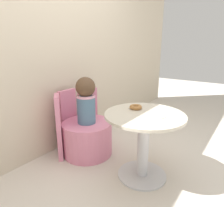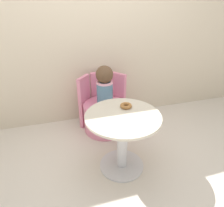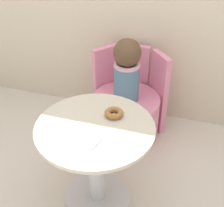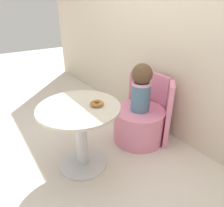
% 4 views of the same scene
% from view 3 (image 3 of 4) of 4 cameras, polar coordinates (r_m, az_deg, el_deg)
% --- Properties ---
extents(ground_plane, '(12.00, 12.00, 0.00)m').
position_cam_3_polar(ground_plane, '(2.37, -3.67, -15.99)').
color(ground_plane, beige).
extents(round_table, '(0.73, 0.73, 0.65)m').
position_cam_3_polar(round_table, '(2.02, -2.95, -8.72)').
color(round_table, silver).
rests_on(round_table, ground_plane).
extents(tub_chair, '(0.57, 0.57, 0.39)m').
position_cam_3_polar(tub_chair, '(2.71, 2.46, -2.44)').
color(tub_chair, pink).
rests_on(tub_chair, ground_plane).
extents(booth_backrest, '(0.67, 0.25, 0.73)m').
position_cam_3_polar(booth_backrest, '(2.81, 3.80, 3.14)').
color(booth_backrest, pink).
rests_on(booth_backrest, ground_plane).
extents(child_figure, '(0.22, 0.22, 0.52)m').
position_cam_3_polar(child_figure, '(2.46, 2.73, 6.28)').
color(child_figure, slate).
rests_on(child_figure, tub_chair).
extents(donut, '(0.12, 0.12, 0.04)m').
position_cam_3_polar(donut, '(1.96, 0.36, -1.77)').
color(donut, '#9E6633').
rests_on(donut, round_table).
extents(paper_napkin, '(0.13, 0.13, 0.01)m').
position_cam_3_polar(paper_napkin, '(1.78, -4.13, -6.81)').
color(paper_napkin, white).
rests_on(paper_napkin, round_table).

